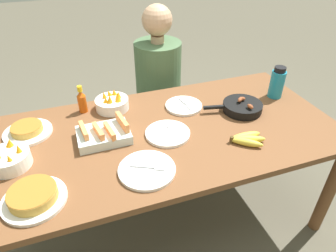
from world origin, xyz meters
TOP-DOWN VIEW (x-y plane):
  - ground_plane at (0.00, 0.00)m, footprint 14.00×14.00m
  - dining_table at (0.00, 0.00)m, footprint 1.85×0.91m
  - banana_bunch at (0.34, -0.23)m, footprint 0.19×0.13m
  - melon_tray at (-0.33, 0.04)m, footprint 0.26×0.19m
  - skillet at (0.48, 0.04)m, footprint 0.35×0.23m
  - frittata_plate_center at (-0.67, -0.28)m, footprint 0.26×0.26m
  - frittata_plate_side at (-0.71, 0.22)m, footprint 0.25×0.25m
  - empty_plate_near_front at (0.17, 0.20)m, footprint 0.22×0.22m
  - empty_plate_far_left at (-0.01, -0.03)m, footprint 0.24×0.24m
  - empty_plate_far_right at (-0.19, -0.26)m, footprint 0.26×0.26m
  - fruit_bowl_mango at (-0.78, -0.02)m, footprint 0.19×0.19m
  - fruit_bowl_citrus at (-0.24, 0.32)m, footprint 0.20×0.20m
  - water_bottle at (0.77, 0.13)m, footprint 0.09×0.09m
  - hot_sauce_bottle at (-0.41, 0.35)m, footprint 0.05×0.05m
  - person_figure at (0.18, 0.73)m, footprint 0.37×0.37m

SIDE VIEW (x-z plane):
  - ground_plane at x=0.00m, z-range 0.00..0.00m
  - person_figure at x=0.18m, z-range -0.10..1.08m
  - dining_table at x=0.00m, z-range 0.27..0.98m
  - empty_plate_far_right at x=-0.19m, z-range 0.70..0.73m
  - empty_plate_far_left at x=-0.01m, z-range 0.70..0.73m
  - empty_plate_near_front at x=0.17m, z-range 0.70..0.73m
  - banana_bunch at x=0.34m, z-range 0.70..0.75m
  - frittata_plate_side at x=-0.71m, z-range 0.70..0.75m
  - frittata_plate_center at x=-0.67m, z-range 0.70..0.76m
  - skillet at x=0.48m, z-range 0.69..0.78m
  - melon_tray at x=-0.33m, z-range 0.69..0.79m
  - fruit_bowl_citrus at x=-0.24m, z-range 0.69..0.80m
  - fruit_bowl_mango at x=-0.78m, z-range 0.69..0.81m
  - hot_sauce_bottle at x=-0.41m, z-range 0.70..0.86m
  - water_bottle at x=0.77m, z-range 0.70..0.90m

